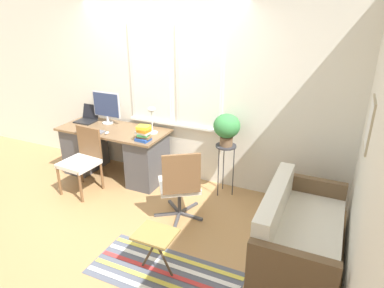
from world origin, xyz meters
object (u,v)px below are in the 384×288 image
object	(u,v)px
mouse	(107,133)
plant_stand	(226,151)
potted_plant	(227,127)
office_chair_swivel	(180,184)
keyboard	(93,131)
book_stack	(143,133)
monitor	(106,106)
desk_chair_wooden	(82,159)
desk_lamp	(152,115)
folding_stool	(156,237)
couch_loveseat	(297,235)
laptop	(87,118)

from	to	relation	value
mouse	plant_stand	bearing A→B (deg)	13.02
potted_plant	office_chair_swivel	bearing A→B (deg)	-110.39
keyboard	plant_stand	bearing A→B (deg)	11.02
book_stack	plant_stand	size ratio (longest dim) A/B	0.30
monitor	mouse	bearing A→B (deg)	-54.47
keyboard	potted_plant	distance (m)	1.94
monitor	desk_chair_wooden	size ratio (longest dim) A/B	0.54
mouse	desk_lamp	xyz separation A→B (m)	(0.56, 0.32, 0.24)
book_stack	office_chair_swivel	bearing A→B (deg)	-29.13
monitor	office_chair_swivel	size ratio (longest dim) A/B	0.52
book_stack	desk_chair_wooden	bearing A→B (deg)	-156.54
office_chair_swivel	desk_chair_wooden	bearing A→B (deg)	-36.42
book_stack	office_chair_swivel	distance (m)	0.93
mouse	desk_chair_wooden	world-z (taller)	desk_chair_wooden
potted_plant	book_stack	bearing A→B (deg)	-159.94
keyboard	book_stack	bearing A→B (deg)	-0.58
monitor	keyboard	xyz separation A→B (m)	(0.03, -0.39, -0.26)
mouse	folding_stool	size ratio (longest dim) A/B	0.16
mouse	book_stack	bearing A→B (deg)	0.21
mouse	potted_plant	distance (m)	1.70
keyboard	couch_loveseat	xyz separation A→B (m)	(3.00, -0.54, -0.50)
desk_lamp	book_stack	bearing A→B (deg)	-80.73
desk_lamp	office_chair_swivel	size ratio (longest dim) A/B	0.41
book_stack	folding_stool	distance (m)	1.68
desk_lamp	folding_stool	size ratio (longest dim) A/B	0.83
laptop	office_chair_swivel	bearing A→B (deg)	-20.80
monitor	keyboard	bearing A→B (deg)	-85.06
monitor	desk_chair_wooden	world-z (taller)	monitor
monitor	potted_plant	world-z (taller)	monitor
monitor	potted_plant	xyz separation A→B (m)	(1.93, -0.02, -0.04)
keyboard	book_stack	world-z (taller)	book_stack
monitor	office_chair_swivel	bearing A→B (deg)	-26.34
monitor	potted_plant	size ratio (longest dim) A/B	1.12
laptop	plant_stand	size ratio (longest dim) A/B	0.42
monitor	folding_stool	xyz separation A→B (m)	(1.83, -1.72, -0.61)
laptop	keyboard	bearing A→B (deg)	-40.85
monitor	plant_stand	xyz separation A→B (m)	(1.93, -0.02, -0.38)
keyboard	desk_lamp	bearing A→B (deg)	20.67
book_stack	office_chair_swivel	xyz separation A→B (m)	(0.74, -0.41, -0.39)
folding_stool	monitor	bearing A→B (deg)	136.69
keyboard	folding_stool	distance (m)	2.26
couch_loveseat	plant_stand	distance (m)	1.48
monitor	folding_stool	world-z (taller)	monitor
desk_lamp	mouse	bearing A→B (deg)	-150.46
couch_loveseat	potted_plant	size ratio (longest dim) A/B	3.44
couch_loveseat	mouse	bearing A→B (deg)	79.22
folding_stool	mouse	bearing A→B (deg)	139.37
desk_lamp	couch_loveseat	size ratio (longest dim) A/B	0.26
desk_lamp	plant_stand	bearing A→B (deg)	3.37
laptop	monitor	xyz separation A→B (m)	(0.35, 0.05, 0.21)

